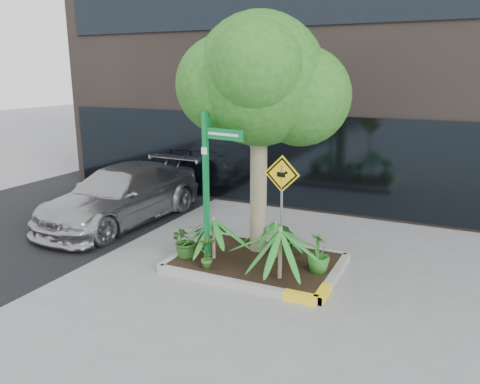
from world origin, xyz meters
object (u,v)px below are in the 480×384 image
at_px(parked_car, 122,195).
at_px(street_sign_post, 210,175).
at_px(tree, 260,80).
at_px(cattle_sign, 282,194).

height_order(parked_car, street_sign_post, street_sign_post).
distance_m(tree, parked_car, 5.12).
distance_m(parked_car, cattle_sign, 5.27).
height_order(tree, cattle_sign, tree).
height_order(parked_car, cattle_sign, cattle_sign).
height_order(tree, street_sign_post, tree).
bearing_deg(tree, cattle_sign, -46.40).
xyz_separation_m(parked_car, cattle_sign, (4.96, -1.51, 0.93)).
xyz_separation_m(street_sign_post, cattle_sign, (1.36, 0.22, -0.28)).
bearing_deg(parked_car, tree, -5.52).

